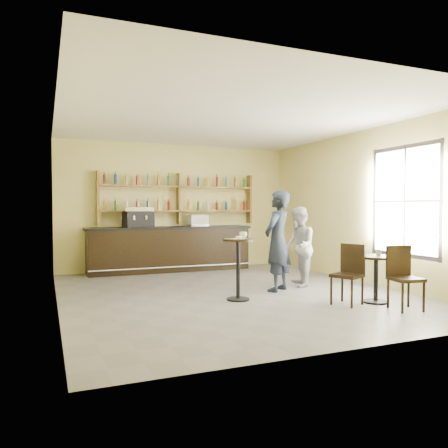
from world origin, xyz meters
name	(u,v)px	position (x,y,z in m)	size (l,w,h in m)	color
floor	(230,293)	(0.00, 0.00, 0.00)	(7.00, 7.00, 0.00)	slate
ceiling	(230,119)	(0.00, 0.00, 3.20)	(7.00, 7.00, 0.00)	white
wall_back	(177,207)	(0.00, 3.50, 1.60)	(7.00, 7.00, 0.00)	#D5CB79
wall_front	(356,206)	(0.00, -3.50, 1.60)	(7.00, 7.00, 0.00)	#D5CB79
wall_left	(56,206)	(-3.00, 0.00, 1.60)	(7.00, 7.00, 0.00)	#D5CB79
wall_right	(361,207)	(3.00, 0.00, 1.60)	(7.00, 7.00, 0.00)	#D5CB79
window_pane	(405,201)	(2.99, -1.20, 1.70)	(2.00, 2.00, 0.00)	white
window_frame	(405,201)	(2.99, -1.20, 1.70)	(0.04, 1.70, 2.10)	black
shelf_unit	(179,199)	(0.00, 3.37, 1.81)	(4.00, 0.26, 1.40)	brown
liquor_bottles	(179,192)	(0.00, 3.37, 1.98)	(3.68, 0.10, 1.00)	#8C5919
bar_counter	(170,249)	(-0.29, 3.15, 0.56)	(4.10, 0.80, 1.11)	black
espresso_machine	(138,217)	(-1.08, 3.15, 1.35)	(0.68, 0.44, 0.48)	black
pastry_case	(198,221)	(0.45, 3.15, 1.25)	(0.47, 0.38, 0.28)	silver
pedestal_table	(238,269)	(-0.13, -0.63, 0.53)	(0.51, 0.51, 1.05)	black
napkin	(238,239)	(-0.13, -0.63, 1.06)	(0.18, 0.18, 0.00)	white
donut	(239,237)	(-0.12, -0.64, 1.08)	(0.11, 0.11, 0.04)	gold
cup_pedestal	(243,235)	(0.01, -0.53, 1.11)	(0.14, 0.14, 0.11)	white
man_main	(278,241)	(0.90, -0.16, 0.95)	(0.69, 0.46, 1.90)	black
cafe_table	(376,279)	(1.91, -1.68, 0.39)	(0.62, 0.62, 0.78)	black
cup_cafe	(379,253)	(1.96, -1.68, 0.83)	(0.11, 0.11, 0.10)	white
chair_west	(347,275)	(1.36, -1.63, 0.49)	(0.42, 0.42, 0.98)	black
chair_south	(406,278)	(1.96, -2.28, 0.49)	(0.43, 0.43, 0.99)	black
patron_second	(299,247)	(1.54, 0.11, 0.80)	(0.78, 0.61, 1.60)	#A6A6AB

